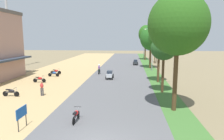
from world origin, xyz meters
TOP-DOWN VIEW (x-y plane):
  - parked_motorbike_nearest at (-10.52, 9.38)m, footprint 1.80×0.54m
  - parked_motorbike_second at (-10.55, 16.10)m, footprint 1.80×0.54m
  - parked_motorbike_third at (-10.26, 20.50)m, footprint 1.80×0.54m
  - parked_motorbike_fourth at (-10.69, 22.61)m, footprint 1.80×0.54m
  - street_signboard at (-5.35, 2.27)m, footprint 0.06×1.30m
  - pedestrian_on_shoulder at (-7.44, 9.97)m, footprint 0.39×0.28m
  - median_tree_nearest at (5.51, 6.82)m, footprint 4.76×4.76m
  - median_tree_second at (5.41, 12.58)m, footprint 2.85×2.85m
  - median_tree_third at (5.63, 17.93)m, footprint 2.99×2.99m
  - median_tree_fourth at (5.76, 31.28)m, footprint 4.25×4.25m
  - median_tree_fifth at (5.84, 47.00)m, footprint 3.88×3.88m
  - streetlamp_near at (5.80, 15.32)m, footprint 3.16×0.20m
  - streetlamp_mid at (5.80, 27.82)m, footprint 3.16×0.20m
  - streetlamp_far at (5.80, 51.56)m, footprint 3.16×0.20m
  - utility_pole_near at (8.02, 39.77)m, footprint 1.80×0.20m
  - utility_pole_far at (7.60, 39.55)m, footprint 1.80×0.20m
  - car_hatchback_silver at (-1.25, 19.47)m, footprint 1.04×2.00m
  - car_sedan_charcoal at (2.94, 35.92)m, footprint 1.10×2.26m
  - motorbike_ahead_second at (-2.08, 3.78)m, footprint 0.54×1.80m
  - motorbike_ahead_third at (-3.47, 23.52)m, footprint 0.54×1.80m

SIDE VIEW (x-z plane):
  - parked_motorbike_nearest at x=-10.52m, z-range 0.08..1.02m
  - parked_motorbike_second at x=-10.55m, z-range 0.08..1.02m
  - parked_motorbike_third at x=-10.26m, z-range 0.08..1.02m
  - parked_motorbike_fourth at x=-10.69m, z-range 0.08..1.02m
  - motorbike_ahead_second at x=-2.08m, z-range 0.10..1.04m
  - car_sedan_charcoal at x=2.94m, z-range 0.15..1.34m
  - car_hatchback_silver at x=-1.25m, z-range 0.13..1.36m
  - motorbike_ahead_third at x=-3.47m, z-range 0.03..1.69m
  - pedestrian_on_shoulder at x=-7.44m, z-range 0.15..1.77m
  - street_signboard at x=-5.35m, z-range 0.36..1.86m
  - streetlamp_far at x=5.80m, z-range 0.64..7.65m
  - streetlamp_mid at x=5.80m, z-range 0.65..8.47m
  - streetlamp_near at x=5.80m, z-range 0.66..8.83m
  - utility_pole_far at x=7.60m, z-range 0.19..9.34m
  - utility_pole_near at x=8.02m, z-range 0.19..9.40m
  - median_tree_second at x=5.41m, z-range 1.82..8.04m
  - median_tree_third at x=5.63m, z-range 2.19..9.81m
  - median_tree_fourth at x=5.76m, z-range 1.83..10.35m
  - median_tree_nearest at x=5.51m, z-range 2.34..11.96m
  - median_tree_fifth at x=5.84m, z-range 2.38..11.95m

